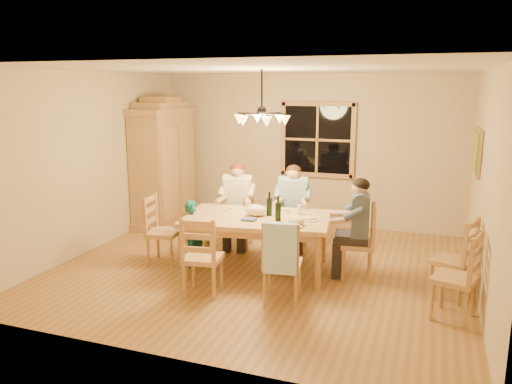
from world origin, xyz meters
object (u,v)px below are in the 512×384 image
at_px(chair_end_right, 357,255).
at_px(adult_slate_man, 359,216).
at_px(chair_far_left, 238,228).
at_px(chair_end_left, 164,243).
at_px(dining_table, 257,223).
at_px(wine_bottle_b, 278,208).
at_px(armoire, 163,167).
at_px(chair_near_left, 203,270).
at_px(chair_near_right, 282,276).
at_px(child, 193,234).
at_px(chandelier, 262,118).
at_px(adult_plaid_man, 293,197).
at_px(chair_far_right, 293,232).
at_px(chair_spare_back, 452,273).
at_px(chair_spare_front, 453,292).
at_px(wine_bottle_a, 269,204).
at_px(adult_woman, 238,195).

height_order(chair_end_right, adult_slate_man, adult_slate_man).
height_order(chair_far_left, chair_end_left, same).
bearing_deg(dining_table, wine_bottle_b, -18.96).
distance_m(armoire, dining_table, 2.94).
xyz_separation_m(chair_near_left, adult_slate_man, (1.68, 1.17, 0.54)).
bearing_deg(chair_end_right, adult_slate_man, 78.09).
distance_m(chair_near_right, child, 1.64).
relative_size(chandelier, dining_table, 0.37).
xyz_separation_m(chandelier, adult_plaid_man, (0.20, 0.88, -1.24)).
xyz_separation_m(dining_table, child, (-0.88, -0.18, -0.19)).
bearing_deg(chair_far_right, dining_table, 67.62).
height_order(chandelier, chair_far_right, chandelier).
height_order(dining_table, chair_end_left, chair_end_left).
distance_m(chair_far_right, chair_spare_back, 2.47).
bearing_deg(chair_near_right, chandelier, 113.80).
relative_size(armoire, chair_near_left, 2.32).
xyz_separation_m(adult_plaid_man, chair_spare_back, (2.25, -1.03, -0.54)).
bearing_deg(adult_slate_man, chair_spare_front, -135.00).
bearing_deg(dining_table, chair_near_left, -109.57).
distance_m(chair_near_right, wine_bottle_a, 1.21).
bearing_deg(chair_end_right, chandelier, 86.83).
distance_m(adult_plaid_man, chair_spare_back, 2.53).
xyz_separation_m(chair_far_left, chair_near_right, (1.22, -1.67, 0.00)).
xyz_separation_m(chandelier, chair_far_right, (0.20, 0.88, -1.77)).
height_order(chair_far_left, wine_bottle_b, wine_bottle_b).
xyz_separation_m(chair_far_right, adult_plaid_man, (-0.00, -0.00, 0.54)).
distance_m(chair_end_right, child, 2.25).
xyz_separation_m(chair_end_left, adult_slate_man, (2.66, 0.39, 0.54)).
relative_size(chair_end_right, chair_spare_front, 1.00).
distance_m(chandelier, adult_woman, 1.59).
xyz_separation_m(chair_far_right, chair_near_left, (-0.59, -1.93, 0.00)).
bearing_deg(chair_near_left, adult_plaid_man, 64.80).
xyz_separation_m(chair_end_left, wine_bottle_b, (1.66, 0.08, 0.62)).
relative_size(chair_end_left, chair_spare_front, 1.00).
relative_size(adult_plaid_man, chair_spare_back, 0.88).
relative_size(chair_near_right, adult_woman, 1.13).
bearing_deg(chair_spare_back, chair_far_right, 87.90).
height_order(armoire, wine_bottle_a, armoire).
height_order(chair_far_right, adult_plaid_man, adult_plaid_man).
bearing_deg(chandelier, adult_slate_man, 5.16).
height_order(armoire, dining_table, armoire).
relative_size(armoire, chair_far_right, 2.32).
relative_size(chair_far_left, adult_woman, 1.13).
distance_m(adult_plaid_man, wine_bottle_a, 0.87).
height_order(chandelier, chair_spare_front, chandelier).
xyz_separation_m(chair_end_right, adult_plaid_man, (-1.09, 0.76, 0.54)).
bearing_deg(chair_far_right, chair_near_left, 64.80).
bearing_deg(adult_slate_man, adult_woman, 63.43).
xyz_separation_m(chair_near_right, child, (-1.49, 0.65, 0.17)).
height_order(chandelier, chair_near_right, chandelier).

